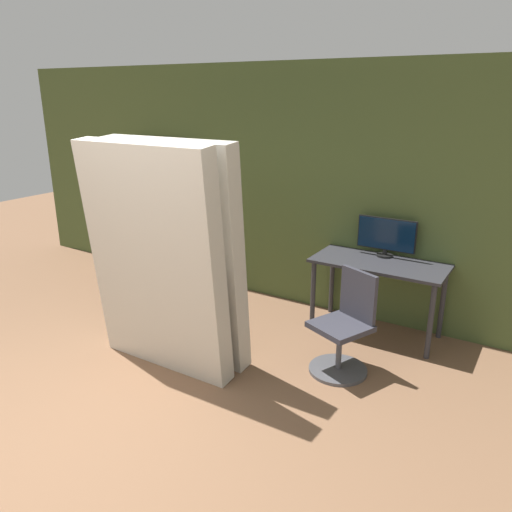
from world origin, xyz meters
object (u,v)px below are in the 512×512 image
Objects in this scene: monitor at (386,236)px; bookshelf at (156,205)px; mattress_near at (155,262)px; office_chair at (344,332)px; mattress_far at (177,253)px.

bookshelf reaches higher than monitor.
mattress_near is (-1.40, -1.88, 0.02)m from monitor.
monitor is 1.23m from office_chair.
bookshelf is at bearing -179.97° from monitor.
office_chair is at bearing 30.37° from mattress_near.
mattress_near is at bearing -126.56° from monitor.
mattress_far is (-1.40, -1.60, 0.02)m from monitor.
office_chair is 0.45× the size of mattress_near.
mattress_far reaches higher than bookshelf.
mattress_near and mattress_far have the same top height.
office_chair is 1.64m from mattress_far.
mattress_near reaches higher than bookshelf.
mattress_far is (0.00, 0.29, 0.00)m from mattress_near.
mattress_near is at bearing -90.00° from mattress_far.
mattress_near is (-1.41, -0.83, 0.64)m from office_chair.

